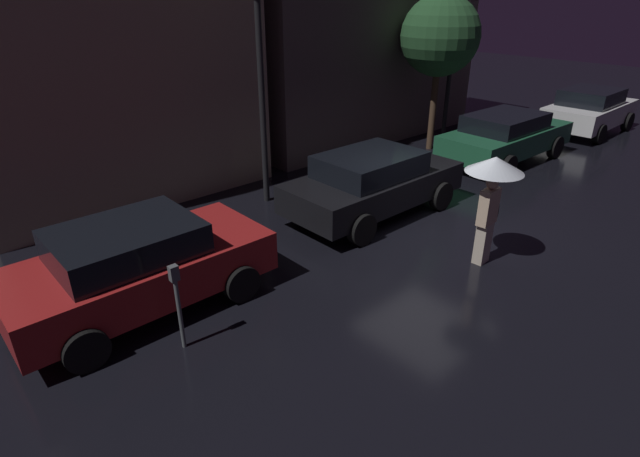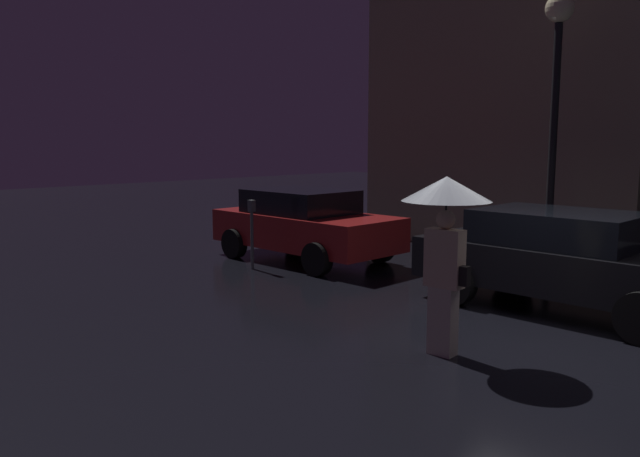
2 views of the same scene
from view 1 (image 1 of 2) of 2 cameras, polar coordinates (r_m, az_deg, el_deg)
The scene contains 12 objects.
ground_plane at distance 10.78m, azimuth 12.80°, elevation -0.35°, with size 60.00×60.00×0.00m, color black.
building_facade_left at distance 12.69m, azimuth -23.60°, elevation 20.56°, with size 6.56×3.00×7.82m.
building_facade_right at distance 17.32m, azimuth 4.59°, elevation 20.83°, with size 8.66×3.00×6.33m.
parked_car_red at distance 8.25m, azimuth -20.07°, elevation -3.94°, with size 3.98×2.01×1.44m.
parked_car_black at distance 11.15m, azimuth 6.08°, elevation 5.31°, with size 4.24×2.00×1.43m.
parked_car_green at distance 15.71m, azimuth 20.44°, elevation 9.89°, with size 4.53×2.01×1.42m.
parked_car_white at distance 20.30m, azimuth 28.45°, elevation 11.84°, with size 4.09×2.03×1.52m.
pedestrian_with_umbrella at distance 9.20m, azimuth 19.13°, elevation 5.09°, with size 1.00×1.00×2.05m.
parking_meter at distance 7.12m, azimuth -15.97°, elevation -7.69°, with size 0.12×0.10×1.33m.
street_lamp_near at distance 11.28m, azimuth -7.01°, elevation 20.88°, with size 0.50×0.50×4.99m.
street_lamp_far at distance 16.84m, azimuth 14.93°, elevation 19.62°, with size 0.45×0.45×4.22m.
street_tree at distance 15.96m, azimuth 13.56°, elevation 20.57°, with size 2.31×2.31×4.54m.
Camera 1 is at (-8.10, -5.40, 4.62)m, focal length 28.00 mm.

